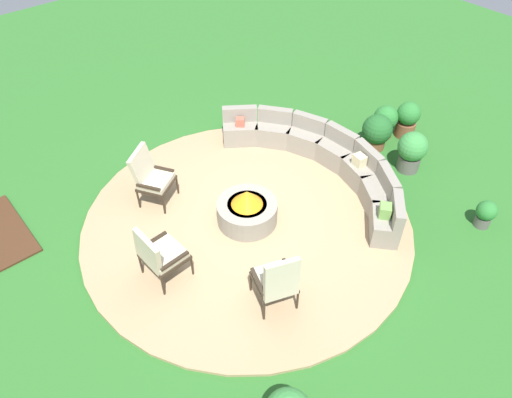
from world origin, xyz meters
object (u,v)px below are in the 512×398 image
Objects in this scene: lounge_chair_front_left at (151,176)px; potted_plant_1 at (486,213)px; fire_pit at (247,210)px; potted_plant_0 at (412,150)px; potted_plant_5 at (377,131)px; lounge_chair_front_right at (159,254)px; potted_plant_2 at (385,120)px; lounge_chair_back_left at (277,280)px; curved_stone_bench at (323,160)px; potted_plant_3 at (408,118)px.

lounge_chair_front_left is 5.83m from potted_plant_1.
potted_plant_0 is (0.91, 3.37, 0.14)m from fire_pit.
potted_plant_0 is 1.11× the size of potted_plant_5.
lounge_chair_front_right is at bearing 30.99° from lounge_chair_front_left.
potted_plant_2 is at bearing 132.71° from lounge_chair_front_left.
potted_plant_5 is at bearing 172.56° from potted_plant_1.
lounge_chair_back_left is 4.51m from potted_plant_5.
curved_stone_bench is (-0.08, 1.96, 0.04)m from fire_pit.
potted_plant_1 is 0.70× the size of potted_plant_5.
lounge_chair_front_right is at bearing -118.18° from potted_plant_1.
fire_pit is 4.26m from potted_plant_3.
potted_plant_3 is at bearing 50.00° from potted_plant_2.
potted_plant_0 is at bearing 54.88° from curved_stone_bench.
fire_pit is at bearing -90.32° from potted_plant_5.
lounge_chair_front_right is at bearing -87.18° from fire_pit.
lounge_chair_front_right is (0.09, -1.78, 0.28)m from fire_pit.
lounge_chair_back_left reaches higher than lounge_chair_front_right.
potted_plant_2 is at bearing 91.50° from curved_stone_bench.
potted_plant_2 is at bearing 91.98° from fire_pit.
lounge_chair_front_left is at bearing -107.91° from potted_plant_3.
fire_pit is 0.24× the size of curved_stone_bench.
potted_plant_2 is (-2.83, 0.82, 0.09)m from potted_plant_1.
lounge_chair_front_right is 1.46× the size of potted_plant_2.
curved_stone_bench is 1.73m from potted_plant_0.
fire_pit is 1.39× the size of potted_plant_5.
lounge_chair_back_left is 4.21m from potted_plant_0.
lounge_chair_front_right is (1.60, -0.84, -0.02)m from lounge_chair_front_left.
curved_stone_bench is at bearing -88.50° from potted_plant_2.
potted_plant_5 is at bearing 87.11° from lounge_chair_front_right.
curved_stone_bench is 6.26× the size of potted_plant_2.
potted_plant_0 is 1.17m from potted_plant_2.
potted_plant_0 reaches higher than curved_stone_bench.
lounge_chair_front_left is (-1.43, -2.90, 0.26)m from curved_stone_bench.
fire_pit is at bearing -92.19° from potted_plant_3.
potted_plant_5 reaches higher than potted_plant_2.
potted_plant_1 is 2.70m from potted_plant_5.
potted_plant_5 is at bearing 86.00° from curved_stone_bench.
potted_plant_2 is 0.89× the size of potted_plant_3.
lounge_chair_back_left is 1.48× the size of potted_plant_5.
potted_plant_3 is (0.07, 6.03, -0.16)m from lounge_chair_front_right.
lounge_chair_front_left is at bearing 148.70° from lounge_chair_front_right.
potted_plant_2 is at bearing 39.98° from lounge_chair_back_left.
lounge_chair_front_right reaches higher than potted_plant_3.
potted_plant_1 is 0.75× the size of potted_plant_2.
potted_plant_1 is (4.21, 4.02, -0.33)m from lounge_chair_front_left.
lounge_chair_front_left is at bearing -148.18° from fire_pit.
lounge_chair_back_left is at bearing 61.53° from lounge_chair_front_left.
lounge_chair_front_left is 1.06× the size of lounge_chair_front_right.
lounge_chair_front_right is 5.21m from potted_plant_0.
fire_pit is 3.43m from potted_plant_5.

